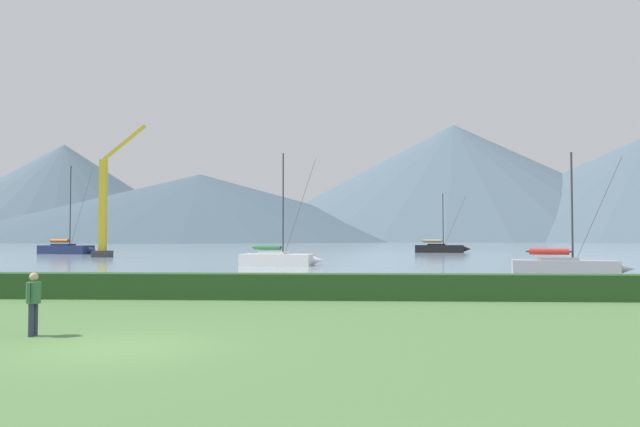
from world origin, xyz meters
The scene contains 12 objects.
ground_plane centered at (0.00, 0.00, 0.00)m, with size 1000.00×1000.00×0.00m, color #517A42.
harbor_water centered at (0.00, 137.00, 0.00)m, with size 320.00×246.00×0.00m, color #8499A8.
hedge_line centered at (0.00, 11.00, 0.52)m, with size 80.00×1.20×1.05m, color #284C23.
sailboat_slip_2 centered at (-0.87, 39.45, 0.63)m, with size 7.60×3.54×9.95m.
sailboat_slip_3 centered at (-35.75, 72.52, 0.77)m, with size 9.30×4.51×12.87m.
sailboat_slip_4 centered at (19.69, 82.51, 0.71)m, with size 8.81×3.53×9.33m.
sailboat_slip_6 centered at (19.54, 26.50, 0.61)m, with size 7.64×3.49×8.10m.
person_seated_viewer centered at (-2.79, 1.49, 0.97)m, with size 0.36×0.57×1.65m.
dock_crane centered at (-24.81, 59.46, 5.32)m, with size 6.30×2.00×16.39m.
distant_hill_west_ridge centered at (-79.09, 325.19, 18.83)m, with size 273.29×273.29×37.67m, color #425666.
distant_hill_central_peak centered at (69.09, 357.34, 35.29)m, with size 266.71×266.71×70.59m, color #4C6070.
distant_hill_far_shoulder centered at (-198.89, 408.86, 34.16)m, with size 211.37×211.37×68.32m, color #4C6070.
Camera 1 is at (5.41, -13.93, 2.60)m, focal length 34.04 mm.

